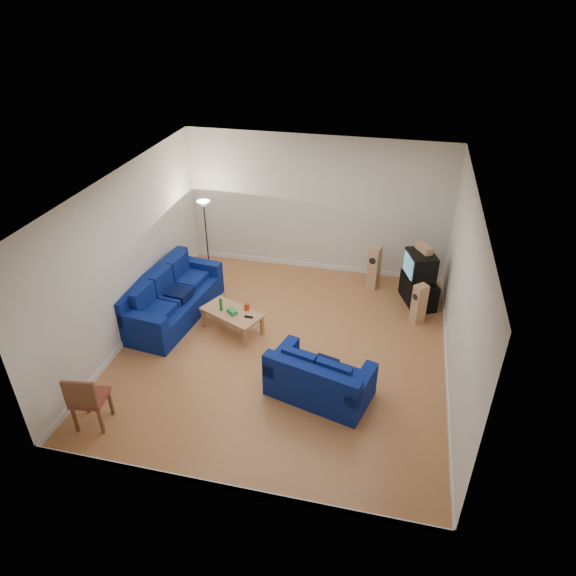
% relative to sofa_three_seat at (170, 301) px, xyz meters
% --- Properties ---
extents(room, '(6.01, 6.51, 3.21)m').
position_rel_sofa_three_seat_xyz_m(room, '(2.52, -0.54, 1.19)').
color(room, '#98582F').
rests_on(room, ground).
extents(sofa_three_seat, '(1.36, 2.60, 0.96)m').
position_rel_sofa_three_seat_xyz_m(sofa_three_seat, '(0.00, 0.00, 0.00)').
color(sofa_three_seat, '#091758').
rests_on(sofa_three_seat, ground).
extents(sofa_loveseat, '(1.86, 1.34, 0.84)m').
position_rel_sofa_three_seat_xyz_m(sofa_loveseat, '(3.39, -1.67, -0.04)').
color(sofa_loveseat, '#091758').
rests_on(sofa_loveseat, ground).
extents(coffee_table, '(1.35, 1.05, 0.44)m').
position_rel_sofa_three_seat_xyz_m(coffee_table, '(1.40, -0.19, 0.03)').
color(coffee_table, tan).
rests_on(coffee_table, ground).
extents(bottle, '(0.08, 0.08, 0.27)m').
position_rel_sofa_three_seat_xyz_m(bottle, '(1.19, -0.19, 0.22)').
color(bottle, '#197233').
rests_on(bottle, coffee_table).
extents(tissue_box, '(0.25, 0.23, 0.09)m').
position_rel_sofa_three_seat_xyz_m(tissue_box, '(1.43, -0.25, 0.13)').
color(tissue_box, green).
rests_on(tissue_box, coffee_table).
extents(red_canister, '(0.11, 0.11, 0.14)m').
position_rel_sofa_three_seat_xyz_m(red_canister, '(1.67, -0.06, 0.15)').
color(red_canister, red).
rests_on(red_canister, coffee_table).
extents(remote, '(0.17, 0.06, 0.02)m').
position_rel_sofa_three_seat_xyz_m(remote, '(1.78, -0.31, 0.09)').
color(remote, black).
rests_on(remote, coffee_table).
extents(tv_stand, '(0.84, 1.08, 0.58)m').
position_rel_sofa_three_seat_xyz_m(tv_stand, '(4.97, 1.69, -0.07)').
color(tv_stand, black).
rests_on(tv_stand, ground).
extents(av_receiver, '(0.44, 0.48, 0.09)m').
position_rel_sofa_three_seat_xyz_m(av_receiver, '(4.95, 1.67, 0.27)').
color(av_receiver, black).
rests_on(av_receiver, tv_stand).
extents(television, '(0.70, 0.82, 0.53)m').
position_rel_sofa_three_seat_xyz_m(television, '(4.92, 1.64, 0.58)').
color(television, black).
rests_on(television, av_receiver).
extents(centre_speaker, '(0.37, 0.44, 0.15)m').
position_rel_sofa_three_seat_xyz_m(centre_speaker, '(4.95, 1.73, 0.92)').
color(centre_speaker, tan).
rests_on(centre_speaker, television).
extents(speaker_left, '(0.30, 0.35, 1.00)m').
position_rel_sofa_three_seat_xyz_m(speaker_left, '(3.96, 2.11, 0.14)').
color(speaker_left, tan).
rests_on(speaker_left, ground).
extents(speaker_right, '(0.32, 0.32, 0.86)m').
position_rel_sofa_three_seat_xyz_m(speaker_right, '(4.97, 0.93, 0.07)').
color(speaker_right, tan).
rests_on(speaker_right, ground).
extents(floor_lamp, '(0.31, 0.31, 1.80)m').
position_rel_sofa_three_seat_xyz_m(floor_lamp, '(0.11, 1.93, 1.13)').
color(floor_lamp, black).
rests_on(floor_lamp, ground).
extents(dining_chair, '(0.56, 0.56, 1.03)m').
position_rel_sofa_three_seat_xyz_m(dining_chair, '(0.08, -3.13, 0.22)').
color(dining_chair, brown).
rests_on(dining_chair, ground).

